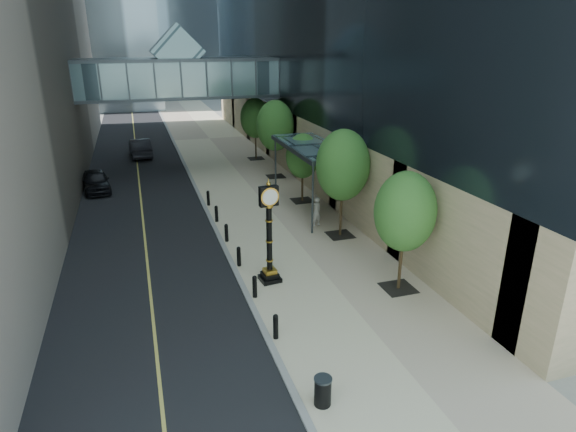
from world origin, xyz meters
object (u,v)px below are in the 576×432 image
object	(u,v)px
trash_bin	(323,392)
car_far	(140,148)
pedestrian	(316,211)
street_clock	(269,239)
car_near	(96,181)

from	to	relation	value
trash_bin	car_far	size ratio (longest dim) A/B	0.17
pedestrian	trash_bin	bearing A→B (deg)	52.03
street_clock	trash_bin	size ratio (longest dim) A/B	5.26
trash_bin	pedestrian	xyz separation A→B (m)	(5.15, 14.07, 0.44)
street_clock	trash_bin	world-z (taller)	street_clock
pedestrian	car_far	xyz separation A→B (m)	(-9.42, 22.03, -0.08)
trash_bin	car_near	world-z (taller)	car_near
car_near	trash_bin	bearing A→B (deg)	-80.50
street_clock	trash_bin	bearing A→B (deg)	-100.73
trash_bin	car_near	size ratio (longest dim) A/B	0.20
trash_bin	street_clock	bearing A→B (deg)	85.54
trash_bin	pedestrian	world-z (taller)	pedestrian
car_near	car_far	bearing A→B (deg)	64.73
street_clock	pedestrian	size ratio (longest dim) A/B	2.66
street_clock	car_near	size ratio (longest dim) A/B	1.07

